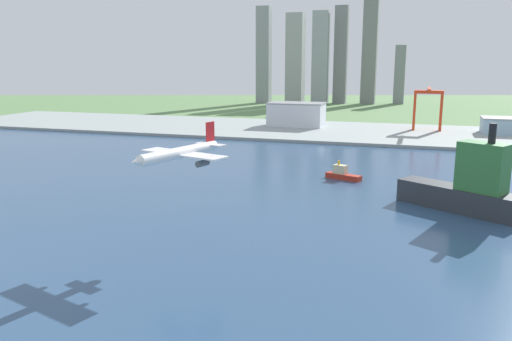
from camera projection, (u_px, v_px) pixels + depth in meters
ground_plane at (332, 179)px, 289.17m from camera, size 2400.00×2400.00×0.00m
water_bay at (310, 207)px, 233.24m from camera, size 840.00×360.00×0.15m
industrial_pier at (367, 133)px, 465.95m from camera, size 840.00×140.00×2.50m
airplane_landing at (179, 153)px, 173.79m from camera, size 33.89×40.34×12.62m
container_barge at (467, 187)px, 223.48m from camera, size 52.75×38.37×39.54m
tugboat_small at (342, 174)px, 287.91m from camera, size 20.94×11.81×10.16m
port_crane_red at (428, 99)px, 465.79m from camera, size 25.44×47.67×38.83m
warehouse_main at (296, 114)px, 503.20m from camera, size 53.45×31.32×22.67m
warehouse_annex at (511, 126)px, 447.98m from camera, size 48.07×28.67×14.10m
distant_skyline at (324, 58)px, 788.97m from camera, size 221.34×64.24×153.84m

